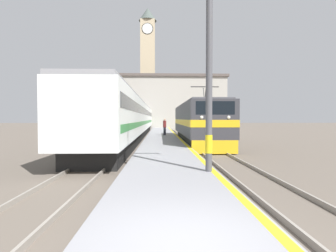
% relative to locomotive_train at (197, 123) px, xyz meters
% --- Properties ---
extents(ground_plane, '(200.00, 200.00, 0.00)m').
position_rel_locomotive_train_xyz_m(ground_plane, '(-2.95, 11.14, -1.81)').
color(ground_plane, '#60564C').
extents(platform, '(3.19, 140.00, 0.45)m').
position_rel_locomotive_train_xyz_m(platform, '(-2.95, 6.14, -1.59)').
color(platform, gray).
rests_on(platform, ground).
extents(rail_track_near, '(2.83, 140.00, 0.16)m').
position_rel_locomotive_train_xyz_m(rail_track_near, '(0.00, 6.14, -1.78)').
color(rail_track_near, '#60564C').
rests_on(rail_track_near, ground).
extents(rail_track_far, '(2.84, 140.00, 0.16)m').
position_rel_locomotive_train_xyz_m(rail_track_far, '(-6.24, 6.14, -1.78)').
color(rail_track_far, '#60564C').
rests_on(rail_track_far, ground).
extents(locomotive_train, '(2.92, 14.52, 4.50)m').
position_rel_locomotive_train_xyz_m(locomotive_train, '(0.00, 0.00, 0.00)').
color(locomotive_train, black).
rests_on(locomotive_train, ground).
extents(passenger_train, '(2.92, 51.08, 3.98)m').
position_rel_locomotive_train_xyz_m(passenger_train, '(-6.24, 12.72, 0.33)').
color(passenger_train, black).
rests_on(passenger_train, ground).
extents(catenary_mast, '(1.96, 0.23, 7.20)m').
position_rel_locomotive_train_xyz_m(catenary_mast, '(-1.58, -13.91, 2.24)').
color(catenary_mast, '#4C4C51').
rests_on(catenary_mast, platform).
extents(person_on_platform, '(0.34, 0.34, 1.75)m').
position_rel_locomotive_train_xyz_m(person_on_platform, '(-2.72, 5.02, -0.45)').
color(person_on_platform, '#23232D').
rests_on(person_on_platform, platform).
extents(clock_tower, '(4.45, 4.45, 29.87)m').
position_rel_locomotive_train_xyz_m(clock_tower, '(-6.15, 44.01, 13.91)').
color(clock_tower, tan).
rests_on(clock_tower, ground).
extents(station_building, '(28.99, 7.72, 10.85)m').
position_rel_locomotive_train_xyz_m(station_building, '(-4.24, 31.64, 3.64)').
color(station_building, '#A8A399').
rests_on(station_building, ground).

